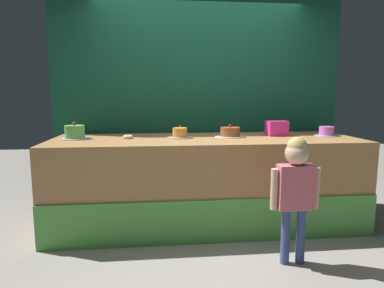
{
  "coord_description": "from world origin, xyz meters",
  "views": [
    {
      "loc": [
        -0.52,
        -2.98,
        1.4
      ],
      "look_at": [
        -0.17,
        0.31,
        0.91
      ],
      "focal_mm": 31.16,
      "sensor_mm": 36.0,
      "label": 1
    }
  ],
  "objects": [
    {
      "name": "donut",
      "position": [
        -0.83,
        0.58,
        0.96
      ],
      "size": [
        0.11,
        0.11,
        0.04
      ],
      "primitive_type": "torus",
      "color": "beige",
      "rests_on": "stage_platform"
    },
    {
      "name": "cake_center_right",
      "position": [
        0.28,
        0.59,
        0.99
      ],
      "size": [
        0.33,
        0.33,
        0.14
      ],
      "color": "white",
      "rests_on": "stage_platform"
    },
    {
      "name": "stage_platform",
      "position": [
        0.0,
        0.52,
        0.47
      ],
      "size": [
        3.25,
        1.06,
        0.95
      ],
      "color": "#B27F4C",
      "rests_on": "ground_plane"
    },
    {
      "name": "cake_center_left",
      "position": [
        -0.28,
        0.56,
        0.99
      ],
      "size": [
        0.27,
        0.27,
        0.14
      ],
      "color": "silver",
      "rests_on": "stage_platform"
    },
    {
      "name": "cake_far_left",
      "position": [
        -1.38,
        0.6,
        1.01
      ],
      "size": [
        0.3,
        0.3,
        0.18
      ],
      "color": "silver",
      "rests_on": "stage_platform"
    },
    {
      "name": "cake_far_right",
      "position": [
        1.38,
        0.57,
        0.99
      ],
      "size": [
        0.27,
        0.27,
        0.11
      ],
      "color": "silver",
      "rests_on": "stage_platform"
    },
    {
      "name": "curtain_backdrop",
      "position": [
        0.0,
        1.14,
        1.33
      ],
      "size": [
        3.51,
        0.08,
        2.66
      ],
      "primitive_type": "cube",
      "color": "#144C38",
      "rests_on": "ground_plane"
    },
    {
      "name": "child_figure",
      "position": [
        0.6,
        -0.45,
        0.69
      ],
      "size": [
        0.41,
        0.19,
        1.07
      ],
      "color": "#3F4C8C",
      "rests_on": "ground_plane"
    },
    {
      "name": "ground_plane",
      "position": [
        0.0,
        0.0,
        0.0
      ],
      "size": [
        12.0,
        12.0,
        0.0
      ],
      "primitive_type": "plane",
      "color": "gray"
    },
    {
      "name": "pink_box",
      "position": [
        0.83,
        0.65,
        1.03
      ],
      "size": [
        0.25,
        0.17,
        0.17
      ],
      "primitive_type": "cube",
      "rotation": [
        0.0,
        0.0,
        0.12
      ],
      "color": "#F934A0",
      "rests_on": "stage_platform"
    }
  ]
}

